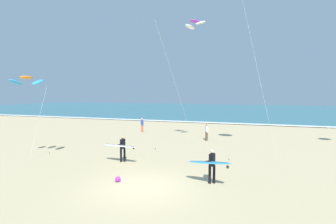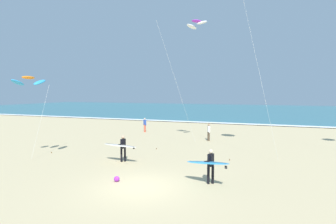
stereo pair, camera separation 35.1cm
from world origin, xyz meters
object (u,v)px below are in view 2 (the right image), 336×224
Objects in this scene: surfer_trailing at (209,163)px; kite_arc_amber_far at (28,81)px; surfer_lead at (122,146)px; bystander_white_top at (209,132)px; kite_arc_violet_near at (197,24)px; bystander_blue_top at (145,125)px; beach_ball at (117,179)px.

kite_arc_amber_far is (-11.98, 0.58, 4.15)m from surfer_trailing.
kite_arc_amber_far reaches higher than surfer_trailing.
surfer_lead is 1.51× the size of bystander_white_top.
kite_arc_amber_far is at bearing -135.72° from kite_arc_violet_near.
kite_arc_amber_far is 3.47× the size of bystander_blue_top.
surfer_trailing reaches higher than beach_ball.
bystander_blue_top is (-10.30, 14.49, -0.23)m from surfer_trailing.
bystander_blue_top is at bearing 125.40° from surfer_trailing.
surfer_lead is 1.05× the size of surfer_trailing.
surfer_trailing is at bearing -2.77° from kite_arc_amber_far.
bystander_white_top is at bearing 48.99° from kite_arc_amber_far.
surfer_lead is 0.23× the size of kite_arc_violet_near.
surfer_lead and surfer_trailing have the same top height.
surfer_trailing is 13.32m from kite_arc_violet_near.
bystander_blue_top is 16.76m from beach_ball.
surfer_lead is at bearing -111.20° from bystander_white_top.
surfer_lead is 8.60× the size of beach_ball.
surfer_trailing is 8.17× the size of beach_ball.
bystander_white_top is (0.63, 2.28, -9.28)m from kite_arc_violet_near.
kite_arc_violet_near reaches higher than bystander_white_top.
kite_arc_violet_near is 9.58m from bystander_white_top.
beach_ball is (-1.99, -12.75, -0.67)m from bystander_white_top.
surfer_lead is at bearing 116.42° from beach_ball.
kite_arc_amber_far reaches higher than beach_ball.
beach_ball is at bearing -165.01° from surfer_trailing.
kite_arc_amber_far is at bearing -165.06° from surfer_lead.
kite_arc_violet_near is 1.89× the size of kite_arc_amber_far.
kite_arc_violet_near reaches higher than beach_ball.
kite_arc_violet_near is at bearing 82.59° from beach_ball.
surfer_trailing is at bearing -78.15° from bystander_white_top.
bystander_white_top is (7.87, -2.93, 0.00)m from bystander_blue_top.
kite_arc_violet_near is (3.02, 7.13, 9.05)m from surfer_lead.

